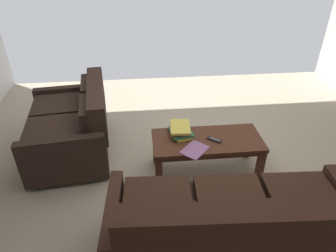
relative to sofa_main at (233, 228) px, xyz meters
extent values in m
cube|color=#B7A88E|center=(0.07, -1.01, -0.37)|extent=(5.79, 5.58, 0.01)
cylinder|color=black|center=(-0.82, -0.35, -0.34)|extent=(0.05, 0.05, 0.06)
cylinder|color=black|center=(0.78, -0.43, -0.34)|extent=(0.05, 0.05, 0.06)
cube|color=#382116|center=(0.00, -0.06, -0.12)|extent=(1.80, 0.87, 0.39)
cube|color=#382116|center=(-0.59, -0.05, 0.13)|extent=(0.58, 0.71, 0.10)
cube|color=#382116|center=(0.00, -0.08, 0.13)|extent=(0.58, 0.71, 0.10)
cube|color=#382116|center=(0.58, -0.11, 0.13)|extent=(0.58, 0.71, 0.10)
cube|color=#382116|center=(0.01, 0.27, 0.25)|extent=(1.76, 0.28, 0.45)
cube|color=#382116|center=(-0.58, 0.19, 0.25)|extent=(0.53, 0.15, 0.32)
cube|color=#382116|center=(0.01, 0.16, 0.25)|extent=(0.53, 0.15, 0.32)
cube|color=#382116|center=(0.59, 0.12, 0.25)|extent=(0.53, 0.15, 0.32)
cube|color=#382116|center=(0.92, -0.11, -0.05)|extent=(0.14, 0.78, 0.55)
cylinder|color=black|center=(1.98, -2.08, -0.34)|extent=(0.06, 0.06, 0.06)
cylinder|color=black|center=(1.87, -1.11, -0.34)|extent=(0.06, 0.06, 0.06)
cylinder|color=black|center=(1.23, -2.16, -0.34)|extent=(0.06, 0.06, 0.06)
cylinder|color=black|center=(1.12, -1.19, -0.34)|extent=(0.06, 0.06, 0.06)
cube|color=#33231C|center=(1.55, -1.64, -0.11)|extent=(0.99, 1.22, 0.39)
cube|color=#33231C|center=(1.60, -1.92, 0.13)|extent=(0.82, 0.61, 0.10)
cube|color=#33231C|center=(1.54, -1.35, 0.13)|extent=(0.82, 0.61, 0.10)
cube|color=#33231C|center=(1.17, -1.68, 0.26)|extent=(0.30, 1.15, 0.46)
cube|color=#33231C|center=(1.31, -1.95, 0.26)|extent=(0.17, 0.52, 0.32)
cube|color=#33231C|center=(1.25, -1.38, 0.26)|extent=(0.17, 0.52, 0.32)
cube|color=#33231C|center=(1.62, -2.25, -0.04)|extent=(0.88, 0.19, 0.55)
cube|color=#33231C|center=(1.48, -1.02, -0.04)|extent=(0.88, 0.19, 0.55)
cube|color=#4C2819|center=(-0.02, -1.11, 0.05)|extent=(1.18, 0.52, 0.04)
cube|color=#4C2819|center=(-0.02, -1.11, 0.01)|extent=(1.08, 0.47, 0.05)
cube|color=#4C2819|center=(-0.57, -1.33, -0.17)|extent=(0.07, 0.07, 0.40)
cube|color=#4C2819|center=(0.52, -1.33, -0.17)|extent=(0.07, 0.07, 0.40)
cube|color=#4C2819|center=(-0.57, -0.89, -0.17)|extent=(0.07, 0.07, 0.40)
cube|color=#4C2819|center=(0.52, -0.89, -0.17)|extent=(0.07, 0.07, 0.40)
cube|color=#E0CC4C|center=(0.25, -1.23, 0.09)|extent=(0.26, 0.34, 0.03)
cube|color=#337F51|center=(0.25, -1.21, 0.11)|extent=(0.27, 0.28, 0.03)
cube|color=#C63833|center=(0.26, -1.22, 0.14)|extent=(0.22, 0.23, 0.02)
cube|color=#E0CC4C|center=(0.26, -1.23, 0.17)|extent=(0.24, 0.31, 0.03)
cube|color=black|center=(-0.09, -1.07, 0.08)|extent=(0.15, 0.13, 0.02)
cube|color=#59595B|center=(-0.09, -1.07, 0.09)|extent=(0.11, 0.09, 0.00)
cube|color=#996699|center=(0.15, -0.93, 0.08)|extent=(0.34, 0.34, 0.01)
camera|label=1|loc=(0.67, 1.53, 1.94)|focal=32.76mm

